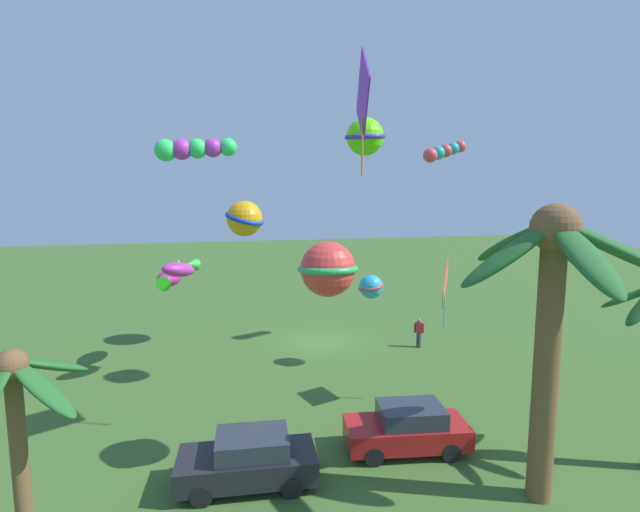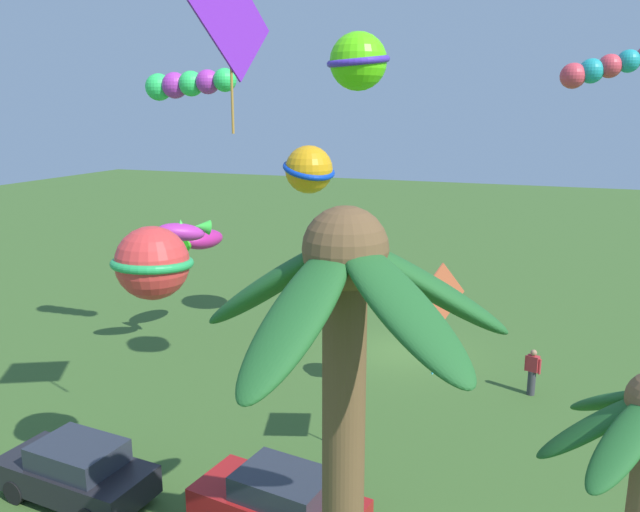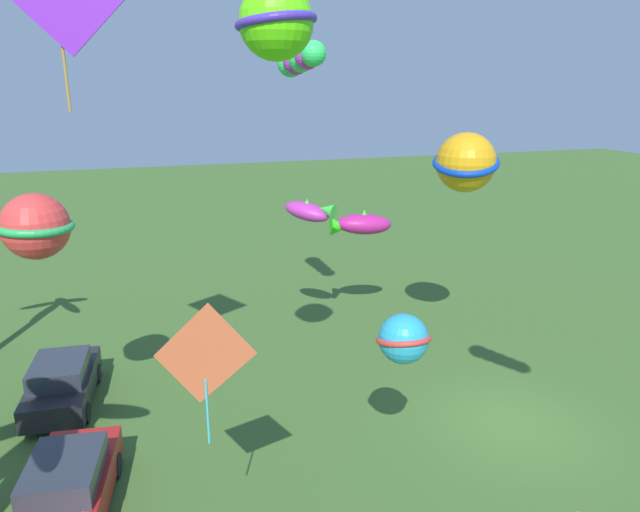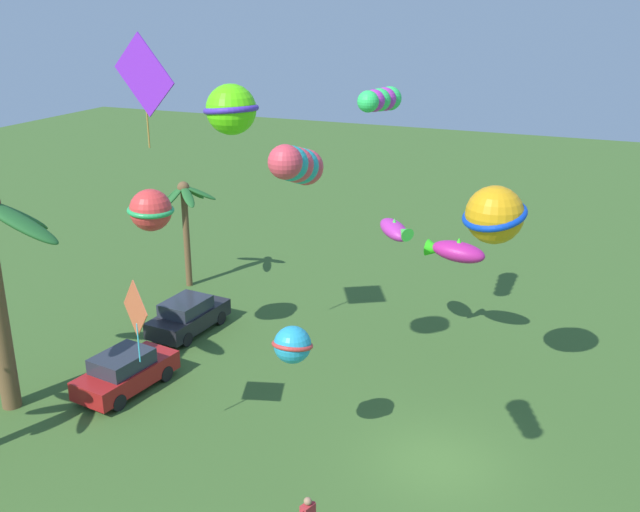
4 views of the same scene
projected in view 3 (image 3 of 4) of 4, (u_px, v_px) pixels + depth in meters
ground_plane at (511, 425)px, 16.46m from camera, size 120.00×120.00×0.00m
parked_car_0 at (68, 487)px, 12.78m from camera, size 4.11×2.25×1.51m
parked_car_1 at (62, 382)px, 17.29m from camera, size 4.03×2.03×1.51m
kite_fish_0 at (361, 224)px, 22.04m from camera, size 1.35×2.52×1.02m
kite_ball_2 at (276, 22)px, 11.33m from camera, size 2.28×2.28×1.49m
kite_ball_3 at (35, 226)px, 13.67m from camera, size 1.92×1.92×1.59m
kite_ball_4 at (403, 339)px, 12.80m from camera, size 1.25×1.25×1.13m
kite_tube_5 at (300, 59)px, 18.26m from camera, size 3.35×0.90×1.03m
kite_diamond_7 at (204, 356)px, 9.95m from camera, size 1.12×1.67×2.76m
kite_ball_8 at (466, 162)px, 18.34m from camera, size 2.91×2.91×1.91m
kite_fish_9 at (310, 211)px, 20.52m from camera, size 1.91×1.93×0.92m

